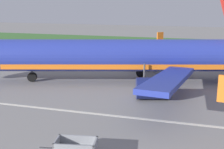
# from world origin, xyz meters

# --- Properties ---
(grass_strip) EXTENTS (220.00, 28.00, 0.06)m
(grass_strip) POSITION_xyz_m (0.00, 55.44, 0.03)
(grass_strip) COLOR #3D7033
(grass_strip) RESTS_ON ground
(apron_stripe) EXTENTS (120.00, 0.36, 0.01)m
(apron_stripe) POSITION_xyz_m (0.00, 12.94, 0.01)
(apron_stripe) COLOR silver
(apron_stripe) RESTS_ON ground
(airplane) EXTENTS (37.00, 30.02, 11.34)m
(airplane) POSITION_xyz_m (-0.08, 24.08, 3.05)
(airplane) COLOR #28389E
(airplane) RESTS_ON ground
(baggage_cart_fourth_in_row) EXTENTS (3.62, 1.80, 1.07)m
(baggage_cart_fourth_in_row) POSITION_xyz_m (0.83, 5.83, 0.60)
(baggage_cart_fourth_in_row) COLOR gray
(baggage_cart_fourth_in_row) RESTS_ON ground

